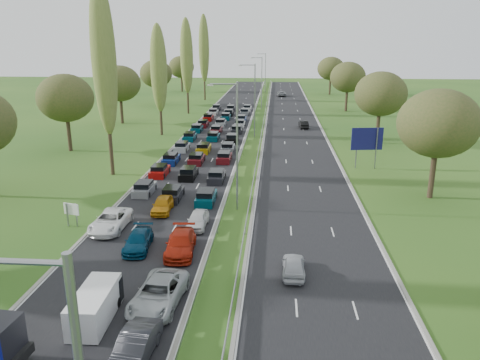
# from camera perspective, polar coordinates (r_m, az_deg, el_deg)

# --- Properties ---
(ground) EXTENTS (260.00, 260.00, 0.00)m
(ground) POSITION_cam_1_polar(r_m,az_deg,el_deg) (80.60, 1.84, 5.50)
(ground) COLOR #224D18
(ground) RESTS_ON ground
(near_carriageway) EXTENTS (10.50, 215.00, 0.04)m
(near_carriageway) POSITION_cam_1_polar(r_m,az_deg,el_deg) (83.61, -2.73, 5.89)
(near_carriageway) COLOR black
(near_carriageway) RESTS_ON ground
(far_carriageway) EXTENTS (10.50, 215.00, 0.04)m
(far_carriageway) POSITION_cam_1_polar(r_m,az_deg,el_deg) (83.04, 6.60, 5.72)
(far_carriageway) COLOR black
(far_carriageway) RESTS_ON ground
(central_reservation) EXTENTS (2.36, 215.00, 0.32)m
(central_reservation) POSITION_cam_1_polar(r_m,az_deg,el_deg) (82.95, 1.92, 6.20)
(central_reservation) COLOR gray
(central_reservation) RESTS_ON ground
(lamp_columns) EXTENTS (0.18, 140.18, 12.00)m
(lamp_columns) POSITION_cam_1_polar(r_m,az_deg,el_deg) (77.68, 1.81, 9.56)
(lamp_columns) COLOR gray
(lamp_columns) RESTS_ON ground
(poplar_row) EXTENTS (2.80, 127.80, 22.44)m
(poplar_row) POSITION_cam_1_polar(r_m,az_deg,el_deg) (70.03, -12.12, 13.69)
(poplar_row) COLOR #2D2116
(poplar_row) RESTS_ON ground
(woodland_left) EXTENTS (8.00, 166.00, 11.10)m
(woodland_left) POSITION_cam_1_polar(r_m,az_deg,el_deg) (69.00, -21.68, 8.94)
(woodland_left) COLOR #2D2116
(woodland_left) RESTS_ON ground
(woodland_right) EXTENTS (8.00, 153.00, 11.10)m
(woodland_right) POSITION_cam_1_polar(r_m,az_deg,el_deg) (68.05, 18.21, 9.19)
(woodland_right) COLOR #2D2116
(woodland_right) RESTS_ON ground
(traffic_queue_fill) EXTENTS (9.07, 68.83, 0.80)m
(traffic_queue_fill) POSITION_cam_1_polar(r_m,az_deg,el_deg) (78.82, -3.16, 5.55)
(traffic_queue_fill) COLOR slate
(traffic_queue_fill) RESTS_ON ground
(near_car_2) EXTENTS (2.59, 5.54, 1.54)m
(near_car_2) POSITION_cam_1_polar(r_m,az_deg,el_deg) (41.44, -15.49, -4.80)
(near_car_2) COLOR white
(near_car_2) RESTS_ON near_carriageway
(near_car_7) EXTENTS (2.23, 4.70, 1.32)m
(near_car_7) POSITION_cam_1_polar(r_m,az_deg,el_deg) (37.20, -12.30, -7.24)
(near_car_7) COLOR #042A43
(near_car_7) RESTS_ON near_carriageway
(near_car_8) EXTENTS (1.91, 4.27, 1.43)m
(near_car_8) POSITION_cam_1_polar(r_m,az_deg,el_deg) (44.51, -9.44, -2.99)
(near_car_8) COLOR #BD7A0C
(near_car_8) RESTS_ON near_carriageway
(near_car_9) EXTENTS (1.86, 4.58, 1.48)m
(near_car_9) POSITION_cam_1_polar(r_m,az_deg,el_deg) (25.38, -12.69, -19.28)
(near_car_9) COLOR black
(near_car_9) RESTS_ON near_carriageway
(near_car_10) EXTENTS (3.07, 5.91, 1.59)m
(near_car_10) POSITION_cam_1_polar(r_m,az_deg,el_deg) (29.48, -9.93, -13.49)
(near_car_10) COLOR #9EA4A7
(near_car_10) RESTS_ON near_carriageway
(near_car_11) EXTENTS (2.50, 5.32, 1.50)m
(near_car_11) POSITION_cam_1_polar(r_m,az_deg,el_deg) (35.94, -7.26, -7.70)
(near_car_11) COLOR #971A09
(near_car_11) RESTS_ON near_carriageway
(near_car_12) EXTENTS (1.70, 4.02, 1.36)m
(near_car_12) POSITION_cam_1_polar(r_m,az_deg,el_deg) (40.57, -5.19, -4.84)
(near_car_12) COLOR silver
(near_car_12) RESTS_ON near_carriageway
(far_car_0) EXTENTS (1.64, 3.91, 1.32)m
(far_car_0) POSITION_cam_1_polar(r_m,az_deg,el_deg) (32.80, 6.57, -10.33)
(far_car_0) COLOR #AAADB4
(far_car_0) RESTS_ON far_carriageway
(far_car_1) EXTENTS (1.79, 4.32, 1.39)m
(far_car_1) POSITION_cam_1_polar(r_m,az_deg,el_deg) (87.68, 7.75, 6.73)
(far_car_1) COLOR black
(far_car_1) RESTS_ON far_carriageway
(far_car_2) EXTENTS (2.61, 5.46, 1.50)m
(far_car_2) POSITION_cam_1_polar(r_m,az_deg,el_deg) (139.50, 5.10, 10.45)
(far_car_2) COLOR gray
(far_car_2) RESTS_ON far_carriageway
(white_van_rear) EXTENTS (1.84, 4.69, 1.89)m
(white_van_rear) POSITION_cam_1_polar(r_m,az_deg,el_deg) (29.00, -17.12, -14.22)
(white_van_rear) COLOR white
(white_van_rear) RESTS_ON near_carriageway
(info_sign) EXTENTS (1.47, 0.52, 2.10)m
(info_sign) POSITION_cam_1_polar(r_m,az_deg,el_deg) (42.90, -19.86, -3.64)
(info_sign) COLOR gray
(info_sign) RESTS_ON ground
(direction_sign) EXTENTS (3.97, 0.69, 5.20)m
(direction_sign) POSITION_cam_1_polar(r_m,az_deg,el_deg) (60.49, 15.22, 4.65)
(direction_sign) COLOR gray
(direction_sign) RESTS_ON ground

